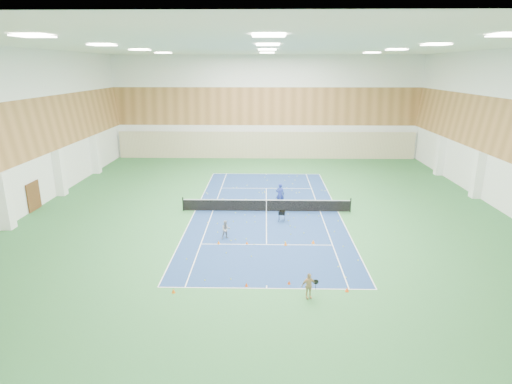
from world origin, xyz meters
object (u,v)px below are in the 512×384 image
Objects in this scene: tennis_net at (266,205)px; ball_cart at (282,216)px; child_court at (226,230)px; child_apron at (309,286)px; coach at (280,194)px.

tennis_net is 16.11× the size of ball_cart.
child_court is 0.94× the size of child_apron.
child_court is 1.52× the size of ball_cart.
coach is 2.31× the size of ball_cart.
ball_cart is (-0.89, 10.51, -0.25)m from child_apron.
child_court is at bearing -115.76° from tennis_net.
coach is at bearing 54.07° from tennis_net.
child_apron reaches higher than tennis_net.
child_court is at bearing -127.85° from ball_cart.
tennis_net is 6.01m from child_court.
child_apron is (4.61, -7.31, 0.04)m from child_court.
coach reaches higher than ball_cart.
tennis_net is at bearing 57.57° from coach.
coach is at bearing 42.03° from child_court.
child_apron is 10.55m from ball_cart.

